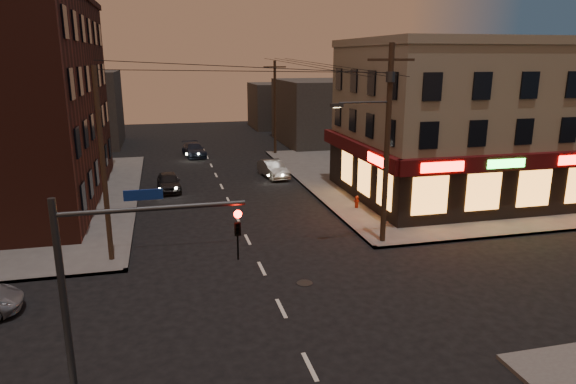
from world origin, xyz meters
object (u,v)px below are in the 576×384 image
object	(u,v)px
sedan_mid	(273,169)
sedan_far	(194,150)
sedan_near	(169,182)
fire_hydrant	(357,201)

from	to	relation	value
sedan_mid	sedan_far	world-z (taller)	sedan_mid
sedan_near	sedan_mid	xyz separation A→B (m)	(8.31, 2.40, 0.03)
sedan_mid	fire_hydrant	bearing A→B (deg)	-79.78
sedan_mid	fire_hydrant	size ratio (longest dim) A/B	5.44
sedan_mid	sedan_far	xyz separation A→B (m)	(-5.64, 10.70, -0.04)
sedan_mid	fire_hydrant	distance (m)	10.76
sedan_near	fire_hydrant	distance (m)	13.97
sedan_near	sedan_mid	distance (m)	8.65
fire_hydrant	sedan_mid	bearing A→B (deg)	107.50
sedan_far	fire_hydrant	world-z (taller)	sedan_far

